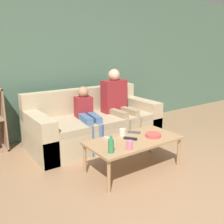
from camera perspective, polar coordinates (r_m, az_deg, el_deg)
ground_plane at (r=2.76m, az=18.50°, el=-19.72°), size 22.00×22.00×0.00m
wall_back at (r=4.50m, az=-10.12°, el=11.54°), size 12.00×0.06×2.60m
couch at (r=4.10m, az=-4.02°, el=-2.95°), size 2.10×0.96×0.85m
coffee_table at (r=3.16m, az=4.94°, el=-6.82°), size 1.19×0.61×0.41m
person_adult at (r=4.14m, az=1.17°, el=2.92°), size 0.42×0.66×1.18m
person_child at (r=3.80m, az=-5.71°, el=-0.36°), size 0.34×0.68×0.94m
cup_near at (r=2.83m, az=4.04°, el=-7.56°), size 0.07×0.07×0.10m
cup_far at (r=3.26m, az=2.43°, el=-4.62°), size 0.09×0.09×0.09m
tv_remote_0 at (r=3.14m, az=4.22°, el=-6.06°), size 0.14×0.17×0.02m
tv_remote_1 at (r=3.37m, az=5.03°, el=-4.64°), size 0.15×0.16×0.02m
tv_remote_2 at (r=3.12m, az=-0.58°, el=-6.14°), size 0.09×0.18×0.02m
snack_bowl at (r=3.26m, az=9.39°, el=-5.25°), size 0.20×0.20×0.05m
bottle at (r=2.73m, az=-0.24°, el=-7.67°), size 0.07×0.07×0.19m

